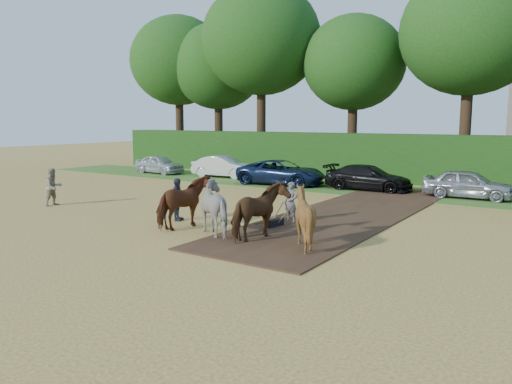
% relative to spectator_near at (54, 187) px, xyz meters
% --- Properties ---
extents(ground, '(120.00, 120.00, 0.00)m').
position_rel_spectator_near_xyz_m(ground, '(10.57, -1.43, -0.85)').
color(ground, gold).
rests_on(ground, ground).
extents(earth_strip, '(4.50, 17.00, 0.05)m').
position_rel_spectator_near_xyz_m(earth_strip, '(12.07, 5.57, -0.83)').
color(earth_strip, '#472D1C').
rests_on(earth_strip, ground).
extents(grass_verge, '(50.00, 5.00, 0.03)m').
position_rel_spectator_near_xyz_m(grass_verge, '(10.57, 12.57, -0.84)').
color(grass_verge, '#38601E').
rests_on(grass_verge, ground).
extents(hedgerow, '(46.00, 1.60, 3.00)m').
position_rel_spectator_near_xyz_m(hedgerow, '(10.57, 17.07, 0.65)').
color(hedgerow, '#14380F').
rests_on(hedgerow, ground).
extents(spectator_near, '(0.66, 0.84, 1.70)m').
position_rel_spectator_near_xyz_m(spectator_near, '(0.00, 0.00, 0.00)').
color(spectator_near, tan).
rests_on(spectator_near, ground).
extents(spectator_far, '(0.73, 1.05, 1.66)m').
position_rel_spectator_near_xyz_m(spectator_far, '(7.03, 0.54, -0.02)').
color(spectator_far, '#292A36').
rests_on(spectator_far, ground).
extents(plough_team, '(6.25, 4.35, 1.87)m').
position_rel_spectator_near_xyz_m(plough_team, '(10.66, -0.30, 0.08)').
color(plough_team, brown).
rests_on(plough_team, ground).
extents(parked_cars, '(35.97, 3.88, 1.49)m').
position_rel_spectator_near_xyz_m(parked_cars, '(10.59, 12.63, -0.14)').
color(parked_cars, silver).
rests_on(parked_cars, ground).
extents(treeline, '(48.70, 10.60, 14.21)m').
position_rel_spectator_near_xyz_m(treeline, '(8.87, 20.25, 8.12)').
color(treeline, '#382616').
rests_on(treeline, ground).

